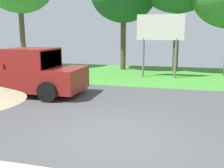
% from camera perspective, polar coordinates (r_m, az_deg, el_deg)
% --- Properties ---
extents(ground_plane, '(40.00, 22.00, 0.20)m').
position_cam_1_polar(ground_plane, '(9.10, 5.21, -4.91)').
color(ground_plane, '#4C4C4F').
extents(pickup_truck, '(5.20, 2.28, 1.88)m').
position_cam_1_polar(pickup_truck, '(11.24, -19.30, 2.38)').
color(pickup_truck, maroon).
rests_on(pickup_truck, ground_plane).
extents(roadside_billboard, '(2.60, 0.12, 3.50)m').
position_cam_1_polar(roadside_billboard, '(14.72, 10.65, 11.31)').
color(roadside_billboard, slate).
rests_on(roadside_billboard, ground_plane).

